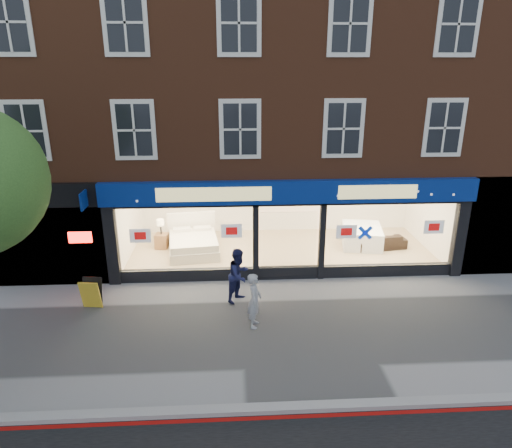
{
  "coord_description": "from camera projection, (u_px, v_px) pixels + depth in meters",
  "views": [
    {
      "loc": [
        -1.79,
        -10.25,
        6.55
      ],
      "look_at": [
        -1.07,
        2.5,
        2.08
      ],
      "focal_mm": 32.0,
      "sensor_mm": 36.0,
      "label": 1
    }
  ],
  "objects": [
    {
      "name": "ground",
      "position": [
        302.0,
        330.0,
        11.92
      ],
      "size": [
        120.0,
        120.0,
        0.0
      ],
      "primitive_type": "plane",
      "color": "gray",
      "rests_on": "ground"
    },
    {
      "name": "kerb_line",
      "position": [
        326.0,
        416.0,
        8.99
      ],
      "size": [
        60.0,
        0.1,
        0.01
      ],
      "primitive_type": "cube",
      "color": "#8C0A07",
      "rests_on": "ground"
    },
    {
      "name": "kerb_stone",
      "position": [
        324.0,
        406.0,
        9.16
      ],
      "size": [
        60.0,
        0.25,
        0.12
      ],
      "primitive_type": "cube",
      "color": "gray",
      "rests_on": "ground"
    },
    {
      "name": "showroom_floor",
      "position": [
        281.0,
        251.0,
        16.85
      ],
      "size": [
        11.0,
        4.5,
        0.1
      ],
      "primitive_type": "cube",
      "color": "tan",
      "rests_on": "ground"
    },
    {
      "name": "building",
      "position": [
        279.0,
        61.0,
        16.25
      ],
      "size": [
        19.0,
        8.26,
        10.3
      ],
      "color": "brown",
      "rests_on": "ground"
    },
    {
      "name": "display_bed",
      "position": [
        193.0,
        243.0,
        16.56
      ],
      "size": [
        2.01,
        2.34,
        1.21
      ],
      "rotation": [
        0.0,
        0.0,
        0.13
      ],
      "color": "#EFE4D0",
      "rests_on": "showroom_floor"
    },
    {
      "name": "bedside_table",
      "position": [
        162.0,
        241.0,
        16.9
      ],
      "size": [
        0.51,
        0.51,
        0.55
      ],
      "primitive_type": "cube",
      "rotation": [
        0.0,
        0.0,
        -0.14
      ],
      "color": "brown",
      "rests_on": "showroom_floor"
    },
    {
      "name": "mattress_stack",
      "position": [
        362.0,
        236.0,
        17.2
      ],
      "size": [
        1.71,
        2.0,
        0.7
      ],
      "rotation": [
        0.0,
        0.0,
        -0.19
      ],
      "color": "white",
      "rests_on": "showroom_floor"
    },
    {
      "name": "sofa",
      "position": [
        380.0,
        241.0,
        16.9
      ],
      "size": [
        1.93,
        0.98,
        0.54
      ],
      "primitive_type": "imported",
      "rotation": [
        0.0,
        0.0,
        3.28
      ],
      "color": "black",
      "rests_on": "showroom_floor"
    },
    {
      "name": "a_board",
      "position": [
        92.0,
        293.0,
        12.89
      ],
      "size": [
        0.61,
        0.43,
        0.87
      ],
      "primitive_type": "cube",
      "rotation": [
        0.0,
        0.0,
        -0.12
      ],
      "color": "gold",
      "rests_on": "ground"
    },
    {
      "name": "pedestrian_grey",
      "position": [
        254.0,
        300.0,
        11.87
      ],
      "size": [
        0.45,
        0.6,
        1.5
      ],
      "primitive_type": "imported",
      "rotation": [
        0.0,
        0.0,
        1.39
      ],
      "color": "#999AA0",
      "rests_on": "ground"
    },
    {
      "name": "pedestrian_blue",
      "position": [
        239.0,
        275.0,
        13.18
      ],
      "size": [
        0.96,
        0.99,
        1.61
      ],
      "primitive_type": "imported",
      "rotation": [
        0.0,
        0.0,
        0.91
      ],
      "color": "#171940",
      "rests_on": "ground"
    }
  ]
}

